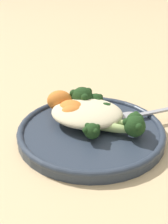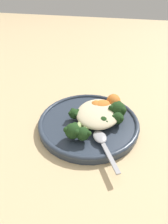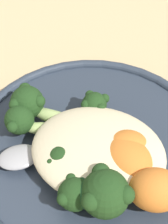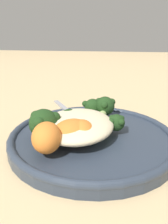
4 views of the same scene
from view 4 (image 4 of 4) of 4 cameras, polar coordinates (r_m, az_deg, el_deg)
ground_plane at (r=0.36m, az=0.55°, el=-8.11°), size 4.00×4.00×0.00m
plate at (r=0.35m, az=2.21°, el=-6.44°), size 0.26×0.26×0.02m
quinoa_mound at (r=0.33m, az=-1.83°, el=-3.34°), size 0.13×0.11×0.03m
broccoli_stalk_0 at (r=0.34m, az=7.09°, el=-3.29°), size 0.06×0.07×0.03m
broccoli_stalk_1 at (r=0.39m, az=5.00°, el=0.45°), size 0.12×0.04×0.04m
broccoli_stalk_2 at (r=0.39m, az=2.01°, el=-0.15°), size 0.12×0.04×0.03m
broccoli_stalk_3 at (r=0.35m, az=-1.85°, el=-2.55°), size 0.07×0.08×0.03m
broccoli_stalk_4 at (r=0.34m, az=-6.20°, el=-3.15°), size 0.04×0.12×0.03m
broccoli_stalk_5 at (r=0.32m, az=-8.37°, el=-3.32°), size 0.06×0.12×0.04m
sweet_potato_chunk_0 at (r=0.31m, az=-3.27°, el=-5.03°), size 0.07×0.07×0.03m
sweet_potato_chunk_1 at (r=0.31m, az=0.32°, el=-5.08°), size 0.06×0.05×0.03m
sweet_potato_chunk_2 at (r=0.28m, az=-9.74°, el=-6.59°), size 0.06×0.05×0.04m
kale_tuft at (r=0.34m, az=-8.71°, el=-3.37°), size 0.04×0.05×0.03m
spoon at (r=0.42m, az=-3.64°, el=-0.01°), size 0.11×0.08×0.01m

